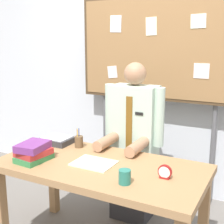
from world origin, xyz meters
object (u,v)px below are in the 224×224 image
(book_stack, at_px, (34,152))
(person, at_px, (134,148))
(bulletin_board, at_px, (156,52))
(open_notebook, at_px, (94,163))
(pen_holder, at_px, (79,142))
(coffee_mug, at_px, (125,177))
(desk_clock, at_px, (165,172))
(paper_tray, at_px, (57,140))
(desk, at_px, (100,176))

(book_stack, bearing_deg, person, 58.18)
(bulletin_board, height_order, book_stack, bulletin_board)
(book_stack, distance_m, open_notebook, 0.46)
(book_stack, xyz_separation_m, pen_holder, (0.13, 0.41, -0.02))
(pen_holder, bearing_deg, coffee_mug, -34.95)
(book_stack, xyz_separation_m, open_notebook, (0.43, 0.15, -0.06))
(book_stack, relative_size, open_notebook, 0.89)
(book_stack, height_order, desk_clock, book_stack)
(desk_clock, bearing_deg, bulletin_board, 113.71)
(book_stack, xyz_separation_m, coffee_mug, (0.76, -0.04, -0.02))
(paper_tray, bearing_deg, book_stack, -76.19)
(open_notebook, bearing_deg, pen_holder, 139.30)
(person, distance_m, coffee_mug, 0.86)
(open_notebook, relative_size, pen_holder, 1.84)
(coffee_mug, relative_size, paper_tray, 0.35)
(coffee_mug, distance_m, pen_holder, 0.78)
(person, bearing_deg, desk, -90.00)
(paper_tray, bearing_deg, desk, -22.60)
(desk, xyz_separation_m, bulletin_board, (-0.00, 1.10, 0.86))
(bulletin_board, bearing_deg, book_stack, -110.45)
(open_notebook, xyz_separation_m, coffee_mug, (0.33, -0.18, 0.04))
(person, bearing_deg, coffee_mug, -69.84)
(person, relative_size, pen_holder, 8.85)
(open_notebook, xyz_separation_m, pen_holder, (-0.30, 0.26, 0.04))
(pen_holder, bearing_deg, desk, -34.88)
(desk_clock, distance_m, pen_holder, 0.87)
(coffee_mug, distance_m, paper_tray, 0.97)
(open_notebook, xyz_separation_m, paper_tray, (-0.53, 0.26, 0.02))
(desk_clock, xyz_separation_m, pen_holder, (-0.83, 0.25, 0.01))
(desk, distance_m, paper_tray, 0.63)
(open_notebook, height_order, coffee_mug, coffee_mug)
(desk, relative_size, pen_holder, 9.40)
(open_notebook, height_order, desk_clock, desk_clock)
(person, relative_size, paper_tray, 5.45)
(desk_clock, relative_size, coffee_mug, 1.01)
(person, distance_m, pen_holder, 0.50)
(open_notebook, distance_m, desk_clock, 0.53)
(open_notebook, bearing_deg, bulletin_board, 87.84)
(bulletin_board, height_order, pen_holder, bulletin_board)
(coffee_mug, relative_size, pen_holder, 0.57)
(pen_holder, height_order, paper_tray, pen_holder)
(book_stack, distance_m, pen_holder, 0.43)
(person, relative_size, coffee_mug, 15.59)
(bulletin_board, distance_m, book_stack, 1.52)
(person, distance_m, desk_clock, 0.78)
(desk_clock, bearing_deg, open_notebook, -179.41)
(open_notebook, xyz_separation_m, desk_clock, (0.53, 0.01, 0.03))
(bulletin_board, bearing_deg, paper_tray, -123.67)
(desk, bearing_deg, coffee_mug, -35.04)
(desk, height_order, paper_tray, paper_tray)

